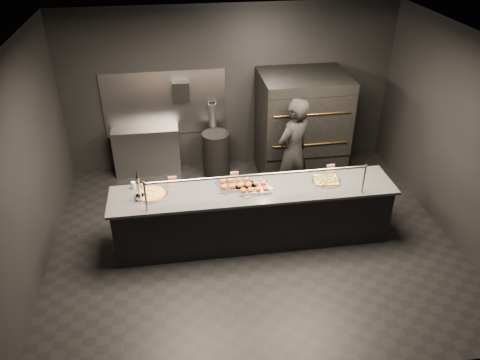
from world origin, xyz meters
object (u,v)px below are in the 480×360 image
at_px(pizza_oven, 301,126).
at_px(towel_dispenser, 181,91).
at_px(beer_tap, 139,191).
at_px(slider_tray_a, 236,183).
at_px(round_pizza, 151,194).
at_px(slider_tray_b, 254,187).
at_px(square_pizza, 326,180).
at_px(worker, 293,152).
at_px(prep_shelf, 147,151).
at_px(service_counter, 253,215).
at_px(fire_extinguisher, 213,115).
at_px(trash_bin, 216,154).

height_order(pizza_oven, towel_dispenser, pizza_oven).
bearing_deg(beer_tap, slider_tray_a, 7.18).
relative_size(towel_dispenser, round_pizza, 0.74).
xyz_separation_m(pizza_oven, slider_tray_b, (-1.20, -1.88, -0.02)).
xyz_separation_m(beer_tap, square_pizza, (2.69, 0.08, -0.12)).
height_order(beer_tap, worker, worker).
bearing_deg(square_pizza, worker, 105.88).
height_order(pizza_oven, prep_shelf, pizza_oven).
bearing_deg(slider_tray_b, towel_dispenser, 110.76).
relative_size(pizza_oven, slider_tray_b, 3.40).
bearing_deg(round_pizza, service_counter, -2.96).
bearing_deg(pizza_oven, fire_extinguisher, 162.11).
bearing_deg(trash_bin, square_pizza, -54.66).
distance_m(beer_tap, square_pizza, 2.69).
relative_size(towel_dispenser, trash_bin, 0.42).
xyz_separation_m(fire_extinguisher, beer_tap, (-1.25, -2.42, -0.00)).
bearing_deg(service_counter, beer_tap, -179.26).
height_order(pizza_oven, slider_tray_b, pizza_oven).
height_order(round_pizza, slider_tray_a, slider_tray_a).
xyz_separation_m(pizza_oven, trash_bin, (-1.53, 0.17, -0.55)).
bearing_deg(square_pizza, pizza_oven, 86.56).
bearing_deg(towel_dispenser, beer_tap, -106.19).
xyz_separation_m(service_counter, round_pizza, (-1.45, 0.07, 0.47)).
bearing_deg(towel_dispenser, slider_tray_a, -73.61).
bearing_deg(service_counter, trash_bin, 99.21).
distance_m(slider_tray_a, trash_bin, 1.99).
height_order(trash_bin, worker, worker).
bearing_deg(worker, slider_tray_b, 16.58).
bearing_deg(slider_tray_a, service_counter, -31.97).
xyz_separation_m(service_counter, worker, (0.82, 0.99, 0.47)).
bearing_deg(round_pizza, prep_shelf, 93.82).
relative_size(slider_tray_b, square_pizza, 1.29).
relative_size(beer_tap, slider_tray_a, 0.81).
distance_m(fire_extinguisher, beer_tap, 2.72).
height_order(service_counter, pizza_oven, pizza_oven).
bearing_deg(slider_tray_a, round_pizza, -176.42).
relative_size(service_counter, slider_tray_b, 7.30).
bearing_deg(worker, square_pizza, 72.69).
relative_size(prep_shelf, square_pizza, 2.76).
distance_m(pizza_oven, slider_tray_b, 2.23).
relative_size(slider_tray_a, slider_tray_b, 1.04).
distance_m(service_counter, slider_tray_b, 0.49).
relative_size(round_pizza, slider_tray_a, 0.81).
xyz_separation_m(pizza_oven, square_pizza, (-0.11, -1.84, -0.03)).
relative_size(pizza_oven, slider_tray_a, 3.27).
distance_m(service_counter, prep_shelf, 2.82).
bearing_deg(square_pizza, trash_bin, 125.34).
relative_size(service_counter, worker, 2.20).
bearing_deg(fire_extinguisher, beer_tap, -117.31).
relative_size(towel_dispenser, beer_tap, 0.74).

